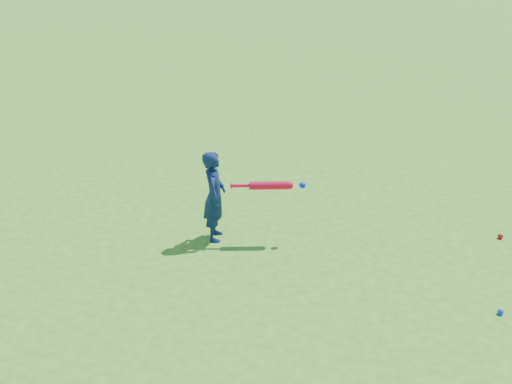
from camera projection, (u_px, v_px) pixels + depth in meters
ground at (202, 238)px, 7.04m from camera, size 80.00×80.00×0.00m
child at (214, 196)px, 6.84m from camera, size 0.30×0.43×1.13m
ground_ball_red at (500, 236)px, 7.03m from camera, size 0.07×0.07×0.07m
ground_ball_blue at (501, 312)px, 5.58m from camera, size 0.06×0.06×0.06m
bat_swing at (273, 185)px, 6.74m from camera, size 0.89×0.18×0.10m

